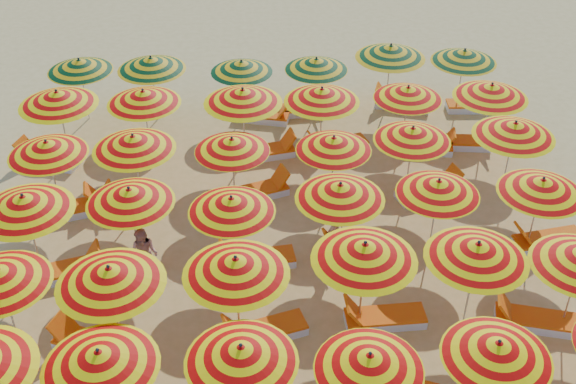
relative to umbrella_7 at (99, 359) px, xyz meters
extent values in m
plane|color=#DAB361|center=(3.50, 4.51, -1.89)|extent=(120.00, 120.00, 0.00)
cone|color=#E06800|center=(0.00, 0.00, 0.00)|extent=(2.23, 2.23, 0.39)
sphere|color=black|center=(0.00, 0.00, 0.22)|extent=(0.07, 0.07, 0.07)
cone|color=#E06800|center=(2.39, -0.01, -0.03)|extent=(2.12, 2.12, 0.38)
sphere|color=black|center=(2.39, -0.01, 0.19)|extent=(0.07, 0.07, 0.07)
cone|color=#E06800|center=(4.56, -0.25, -0.10)|extent=(2.50, 2.50, 0.37)
sphere|color=black|center=(4.56, -0.25, 0.11)|extent=(0.06, 0.06, 0.06)
cylinder|color=silver|center=(6.80, -0.15, -0.92)|extent=(0.04, 0.04, 1.95)
cone|color=#E06800|center=(6.80, -0.15, -0.07)|extent=(2.47, 2.47, 0.37)
sphere|color=black|center=(6.80, -0.15, 0.14)|extent=(0.07, 0.07, 0.07)
cylinder|color=silver|center=(-2.25, 2.23, -0.89)|extent=(0.04, 0.04, 2.00)
cylinder|color=silver|center=(-0.08, 1.97, -0.83)|extent=(0.04, 0.04, 2.13)
cone|color=#E06800|center=(-0.08, 1.97, 0.09)|extent=(2.67, 2.67, 0.41)
sphere|color=black|center=(-0.08, 1.97, 0.33)|extent=(0.07, 0.07, 0.07)
cylinder|color=silver|center=(2.31, 2.11, -0.83)|extent=(0.04, 0.04, 2.12)
cone|color=#E06800|center=(2.31, 2.11, 0.08)|extent=(2.69, 2.69, 0.40)
sphere|color=black|center=(2.31, 2.11, 0.32)|extent=(0.07, 0.07, 0.07)
cylinder|color=silver|center=(4.85, 2.35, -0.82)|extent=(0.04, 0.04, 2.15)
cone|color=#E06800|center=(4.85, 2.35, 0.11)|extent=(2.83, 2.83, 0.41)
sphere|color=black|center=(4.85, 2.35, 0.35)|extent=(0.07, 0.07, 0.07)
cylinder|color=silver|center=(7.10, 2.28, -0.84)|extent=(0.04, 0.04, 2.10)
cone|color=#E06800|center=(7.10, 2.28, 0.07)|extent=(2.78, 2.78, 0.40)
sphere|color=black|center=(7.10, 2.28, 0.30)|extent=(0.07, 0.07, 0.07)
cylinder|color=silver|center=(9.14, 2.01, -0.87)|extent=(0.04, 0.04, 2.04)
cylinder|color=silver|center=(-2.25, 4.39, -0.83)|extent=(0.04, 0.04, 2.13)
cone|color=#E06800|center=(-2.25, 4.39, 0.09)|extent=(2.81, 2.81, 0.41)
sphere|color=black|center=(-2.25, 4.39, 0.33)|extent=(0.07, 0.07, 0.07)
cylinder|color=silver|center=(-0.04, 4.72, -0.89)|extent=(0.04, 0.04, 2.00)
cone|color=#E06800|center=(-0.04, 4.72, -0.03)|extent=(2.46, 2.46, 0.38)
sphere|color=black|center=(-0.04, 4.72, 0.19)|extent=(0.07, 0.07, 0.07)
cylinder|color=silver|center=(2.21, 4.31, -0.92)|extent=(0.04, 0.04, 1.95)
cone|color=#E06800|center=(2.21, 4.31, -0.07)|extent=(2.07, 2.07, 0.37)
sphere|color=black|center=(2.21, 4.31, 0.14)|extent=(0.07, 0.07, 0.07)
cylinder|color=silver|center=(4.63, 4.54, -0.87)|extent=(0.04, 0.04, 2.04)
cone|color=#E06800|center=(4.63, 4.54, 0.01)|extent=(2.31, 2.31, 0.39)
sphere|color=black|center=(4.63, 4.54, 0.23)|extent=(0.07, 0.07, 0.07)
cylinder|color=silver|center=(6.90, 4.70, -0.93)|extent=(0.04, 0.04, 1.93)
cone|color=#E06800|center=(6.90, 4.70, -0.09)|extent=(2.44, 2.44, 0.37)
sphere|color=black|center=(6.90, 4.70, 0.12)|extent=(0.06, 0.06, 0.06)
cylinder|color=silver|center=(9.23, 4.53, -0.90)|extent=(0.04, 0.04, 1.99)
cone|color=#E06800|center=(9.23, 4.53, -0.04)|extent=(2.61, 2.61, 0.38)
sphere|color=black|center=(9.23, 4.53, 0.18)|extent=(0.07, 0.07, 0.07)
cylinder|color=silver|center=(-2.30, 6.87, -0.91)|extent=(0.04, 0.04, 1.97)
cone|color=#E06800|center=(-2.30, 6.87, -0.05)|extent=(2.35, 2.35, 0.38)
sphere|color=black|center=(-2.30, 6.87, 0.16)|extent=(0.07, 0.07, 0.07)
cylinder|color=silver|center=(-0.19, 6.85, -0.86)|extent=(0.04, 0.04, 2.07)
cone|color=#E06800|center=(-0.19, 6.85, 0.04)|extent=(2.49, 2.49, 0.39)
sphere|color=black|center=(-0.19, 6.85, 0.26)|extent=(0.07, 0.07, 0.07)
cylinder|color=silver|center=(2.22, 6.85, -0.94)|extent=(0.04, 0.04, 1.90)
cone|color=#E06800|center=(2.22, 6.85, -0.12)|extent=(2.09, 2.09, 0.36)
sphere|color=black|center=(2.22, 6.85, 0.09)|extent=(0.06, 0.06, 0.06)
cylinder|color=silver|center=(4.74, 6.73, -0.94)|extent=(0.04, 0.04, 1.92)
cone|color=#E06800|center=(4.74, 6.73, -0.11)|extent=(2.22, 2.22, 0.36)
sphere|color=black|center=(4.74, 6.73, 0.10)|extent=(0.06, 0.06, 0.06)
cylinder|color=silver|center=(6.76, 6.96, -0.91)|extent=(0.04, 0.04, 1.98)
cone|color=#E06800|center=(6.76, 6.96, -0.05)|extent=(2.08, 2.08, 0.38)
sphere|color=black|center=(6.76, 6.96, 0.17)|extent=(0.07, 0.07, 0.07)
cylinder|color=silver|center=(9.33, 6.87, -0.85)|extent=(0.04, 0.04, 2.09)
cone|color=#E06800|center=(9.33, 6.87, 0.05)|extent=(2.16, 2.16, 0.40)
sphere|color=black|center=(9.33, 6.87, 0.28)|extent=(0.07, 0.07, 0.07)
cylinder|color=silver|center=(-2.46, 9.13, -0.82)|extent=(0.04, 0.04, 2.14)
cone|color=#E06800|center=(-2.46, 9.13, 0.10)|extent=(2.32, 2.32, 0.41)
sphere|color=black|center=(-2.46, 9.13, 0.34)|extent=(0.07, 0.07, 0.07)
cylinder|color=silver|center=(-0.19, 9.24, -0.88)|extent=(0.04, 0.04, 2.03)
cone|color=#E06800|center=(-0.19, 9.24, 0.00)|extent=(2.24, 2.24, 0.39)
sphere|color=black|center=(-0.19, 9.24, 0.23)|extent=(0.07, 0.07, 0.07)
cylinder|color=silver|center=(2.51, 8.92, -0.82)|extent=(0.04, 0.04, 2.15)
cone|color=#E06800|center=(2.51, 8.92, 0.12)|extent=(2.65, 2.65, 0.41)
sphere|color=black|center=(2.51, 8.92, 0.35)|extent=(0.07, 0.07, 0.07)
cylinder|color=silver|center=(4.66, 8.96, -0.85)|extent=(0.04, 0.04, 2.09)
cone|color=#E06800|center=(4.66, 8.96, 0.06)|extent=(2.30, 2.30, 0.40)
sphere|color=black|center=(4.66, 8.96, 0.29)|extent=(0.07, 0.07, 0.07)
cylinder|color=silver|center=(7.10, 9.23, -0.93)|extent=(0.04, 0.04, 1.92)
cone|color=#E06800|center=(7.10, 9.23, -0.10)|extent=(2.23, 2.23, 0.37)
sphere|color=black|center=(7.10, 9.23, 0.11)|extent=(0.06, 0.06, 0.06)
cylinder|color=silver|center=(9.34, 8.94, -0.86)|extent=(0.04, 0.04, 2.08)
cone|color=#E06800|center=(9.34, 8.94, 0.04)|extent=(2.70, 2.70, 0.40)
sphere|color=black|center=(9.34, 8.94, 0.27)|extent=(0.07, 0.07, 0.07)
cylinder|color=silver|center=(-2.31, 11.50, -0.92)|extent=(0.04, 0.04, 1.94)
cone|color=#726408|center=(-2.31, 11.50, -0.08)|extent=(2.51, 2.51, 0.37)
sphere|color=black|center=(-2.31, 11.50, 0.13)|extent=(0.06, 0.06, 0.06)
cylinder|color=silver|center=(-0.17, 11.31, -0.88)|extent=(0.04, 0.04, 2.03)
cone|color=#726408|center=(-0.17, 11.31, 0.00)|extent=(2.58, 2.58, 0.39)
sphere|color=black|center=(-0.17, 11.31, 0.23)|extent=(0.07, 0.07, 0.07)
cylinder|color=silver|center=(2.49, 11.28, -0.96)|extent=(0.04, 0.04, 1.86)
cone|color=#726408|center=(2.49, 11.28, -0.16)|extent=(2.20, 2.20, 0.35)
sphere|color=black|center=(2.49, 11.28, 0.04)|extent=(0.06, 0.06, 0.06)
cylinder|color=silver|center=(4.73, 11.23, -0.94)|extent=(0.04, 0.04, 1.90)
cone|color=#726408|center=(4.73, 11.23, -0.12)|extent=(2.38, 2.38, 0.36)
sphere|color=black|center=(4.73, 11.23, 0.09)|extent=(0.06, 0.06, 0.06)
cylinder|color=silver|center=(7.00, 11.50, -0.83)|extent=(0.04, 0.04, 2.13)
cone|color=#726408|center=(7.00, 11.50, 0.10)|extent=(2.52, 2.52, 0.41)
sphere|color=black|center=(7.00, 11.50, 0.33)|extent=(0.07, 0.07, 0.07)
cylinder|color=silver|center=(9.22, 11.32, -0.89)|extent=(0.04, 0.04, 2.00)
cone|color=#726408|center=(9.22, 11.32, -0.03)|extent=(2.46, 2.46, 0.38)
sphere|color=black|center=(9.22, 11.32, 0.19)|extent=(0.07, 0.07, 0.07)
cube|color=#E95C0A|center=(5.60, 0.34, -1.44)|extent=(0.56, 0.67, 0.48)
cube|color=white|center=(-0.63, 1.92, -1.79)|extent=(1.79, 1.19, 0.20)
cube|color=#E95C0A|center=(-0.63, 1.92, -1.66)|extent=(1.79, 1.19, 0.06)
cube|color=#E95C0A|center=(-1.28, 2.19, -1.44)|extent=(0.56, 0.68, 0.48)
cube|color=white|center=(2.86, 2.10, -1.79)|extent=(1.79, 1.04, 0.20)
cube|color=#E95C0A|center=(2.86, 2.10, -1.66)|extent=(1.79, 1.04, 0.06)
cube|color=#E95C0A|center=(2.19, 1.90, -1.44)|extent=(0.52, 0.66, 0.48)
cube|color=white|center=(5.40, 2.32, -1.79)|extent=(1.72, 0.65, 0.20)
cube|color=#E95C0A|center=(5.40, 2.32, -1.66)|extent=(1.72, 0.65, 0.06)
cube|color=#E95C0A|center=(4.70, 2.29, -1.44)|extent=(0.39, 0.59, 0.48)
cube|color=white|center=(8.59, 2.06, -1.79)|extent=(1.79, 1.01, 0.20)
cube|color=#E95C0A|center=(8.59, 2.06, -1.66)|extent=(1.79, 1.01, 0.06)
cube|color=#E95C0A|center=(7.91, 2.24, -1.44)|extent=(0.50, 0.66, 0.48)
cube|color=white|center=(-1.70, 4.22, -1.79)|extent=(1.79, 1.02, 0.20)
cube|color=#E95C0A|center=(-1.70, 4.22, -1.66)|extent=(1.79, 1.02, 0.06)
cube|color=#E95C0A|center=(-1.02, 4.41, -1.44)|extent=(0.51, 0.66, 0.48)
cube|color=white|center=(2.76, 4.36, -1.79)|extent=(1.76, 0.78, 0.20)
cube|color=#E95C0A|center=(2.76, 4.36, -1.66)|extent=(1.76, 0.78, 0.06)
cube|color=#E95C0A|center=(2.07, 4.27, -1.44)|extent=(0.43, 0.62, 0.48)
cube|color=white|center=(5.18, 4.65, -1.79)|extent=(1.77, 0.84, 0.20)
cube|color=#E95C0A|center=(5.18, 4.65, -1.66)|extent=(1.77, 0.84, 0.06)
cube|color=#E95C0A|center=(4.49, 4.53, -1.44)|extent=(0.45, 0.63, 0.48)
cube|color=white|center=(9.78, 4.63, -1.79)|extent=(1.77, 0.87, 0.20)
cube|color=#E95C0A|center=(9.78, 4.63, -1.66)|extent=(1.77, 0.87, 0.06)
cube|color=#E95C0A|center=(9.09, 4.51, -1.44)|extent=(0.46, 0.63, 0.48)
cube|color=white|center=(-1.75, 6.64, -1.79)|extent=(1.79, 1.03, 0.20)
cube|color=#E95C0A|center=(-1.75, 6.64, -1.66)|extent=(1.79, 1.03, 0.06)
cube|color=#E95C0A|center=(-1.08, 6.83, -1.44)|extent=(0.51, 0.66, 0.48)
cube|color=white|center=(-0.74, 6.93, -1.79)|extent=(1.77, 0.86, 0.20)
cube|color=#E95C0A|center=(-0.74, 6.93, -1.66)|extent=(1.77, 0.86, 0.06)
cube|color=#E95C0A|center=(-1.43, 6.81, -1.44)|extent=(0.46, 0.63, 0.48)
cube|color=white|center=(2.77, 7.05, -1.79)|extent=(1.80, 1.10, 0.20)
cube|color=#E95C0A|center=(2.77, 7.05, -1.66)|extent=(1.80, 1.10, 0.06)
cube|color=#E95C0A|center=(3.43, 7.28, -1.44)|extent=(0.53, 0.67, 0.48)
cube|color=white|center=(7.31, 6.82, -1.79)|extent=(1.80, 1.05, 0.20)
cube|color=#E95C0A|center=(7.31, 6.82, -1.66)|extent=(1.80, 1.05, 0.06)
cube|color=#E95C0A|center=(7.98, 7.02, -1.44)|extent=(0.52, 0.66, 0.48)
cube|color=white|center=(-3.01, 8.97, -1.79)|extent=(1.80, 1.10, 0.20)
cube|color=#E95C0A|center=(-3.01, 8.97, -1.66)|extent=(1.80, 1.10, 0.06)
cube|color=#E95C0A|center=(-3.67, 9.20, -1.44)|extent=(0.53, 0.67, 0.48)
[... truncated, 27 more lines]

